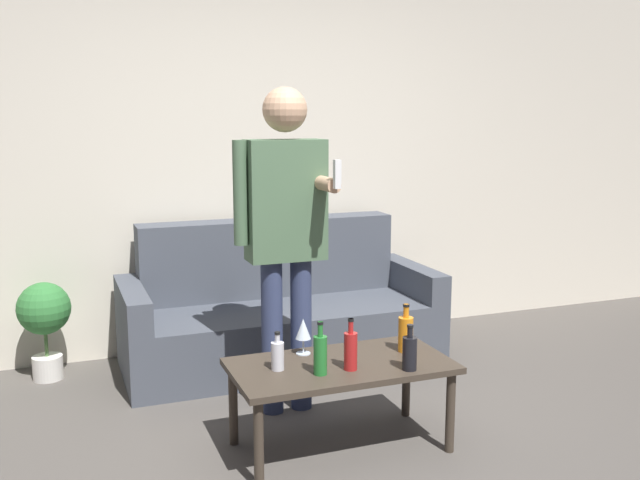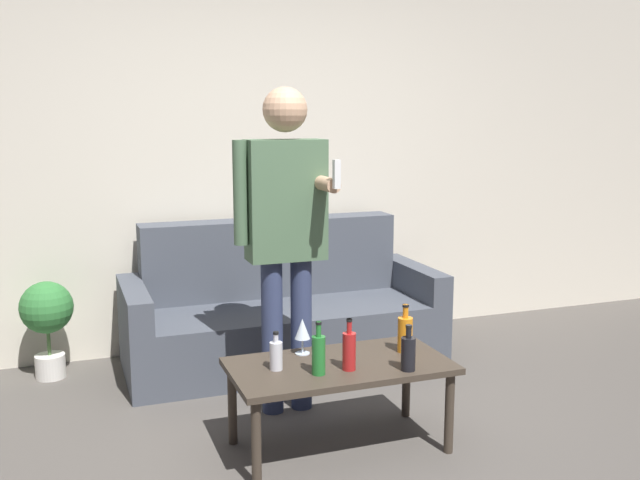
{
  "view_description": "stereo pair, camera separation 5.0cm",
  "coord_description": "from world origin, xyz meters",
  "px_view_note": "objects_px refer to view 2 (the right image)",
  "views": [
    {
      "loc": [
        -1.32,
        -2.55,
        1.59
      ],
      "look_at": [
        -0.02,
        0.85,
        0.95
      ],
      "focal_mm": 40.0,
      "sensor_mm": 36.0,
      "label": 1
    },
    {
      "loc": [
        -1.27,
        -2.57,
        1.59
      ],
      "look_at": [
        -0.02,
        0.85,
        0.95
      ],
      "focal_mm": 40.0,
      "sensor_mm": 36.0,
      "label": 2
    }
  ],
  "objects_px": {
    "coffee_table": "(340,373)",
    "bottle_orange": "(405,333)",
    "person_standing_front": "(285,223)",
    "couch": "(281,313)"
  },
  "relations": [
    {
      "from": "coffee_table",
      "to": "bottle_orange",
      "type": "height_order",
      "value": "bottle_orange"
    },
    {
      "from": "bottle_orange",
      "to": "person_standing_front",
      "type": "height_order",
      "value": "person_standing_front"
    },
    {
      "from": "couch",
      "to": "person_standing_front",
      "type": "bearing_deg",
      "value": -104.87
    },
    {
      "from": "couch",
      "to": "bottle_orange",
      "type": "relative_size",
      "value": 8.26
    },
    {
      "from": "bottle_orange",
      "to": "person_standing_front",
      "type": "distance_m",
      "value": 0.84
    },
    {
      "from": "couch",
      "to": "coffee_table",
      "type": "xyz_separation_m",
      "value": [
        -0.11,
        -1.31,
        0.07
      ]
    },
    {
      "from": "couch",
      "to": "bottle_orange",
      "type": "bearing_deg",
      "value": -78.65
    },
    {
      "from": "person_standing_front",
      "to": "coffee_table",
      "type": "bearing_deg",
      "value": -78.9
    },
    {
      "from": "couch",
      "to": "coffee_table",
      "type": "height_order",
      "value": "couch"
    },
    {
      "from": "bottle_orange",
      "to": "couch",
      "type": "bearing_deg",
      "value": 101.35
    }
  ]
}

